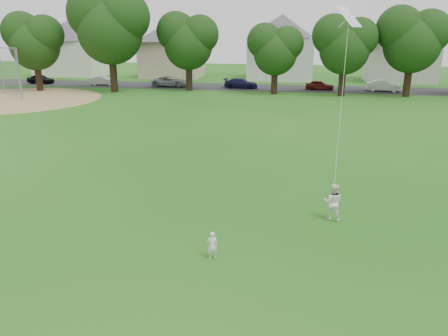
% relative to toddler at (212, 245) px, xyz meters
% --- Properties ---
extents(ground, '(160.00, 160.00, 0.00)m').
position_rel_toddler_xyz_m(ground, '(-0.70, 0.09, -0.46)').
color(ground, '#145413').
rests_on(ground, ground).
extents(street, '(90.00, 7.00, 0.01)m').
position_rel_toddler_xyz_m(street, '(-0.70, 42.09, -0.45)').
color(street, '#2D2D30').
rests_on(street, ground).
extents(dirt_infield, '(18.00, 18.00, 0.02)m').
position_rel_toddler_xyz_m(dirt_infield, '(-26.70, 28.09, -0.45)').
color(dirt_infield, '#9E7F51').
rests_on(dirt_infield, ground).
extents(toddler, '(0.39, 0.32, 0.91)m').
position_rel_toddler_xyz_m(toddler, '(0.00, 0.00, 0.00)').
color(toddler, white).
rests_on(toddler, ground).
extents(older_boy, '(0.75, 0.62, 1.42)m').
position_rel_toddler_xyz_m(older_boy, '(3.81, 3.65, 0.25)').
color(older_boy, white).
rests_on(older_boy, ground).
extents(kite, '(1.16, 1.55, 6.72)m').
position_rel_toddler_xyz_m(kite, '(3.91, 4.57, 3.67)').
color(kite, white).
rests_on(kite, ground).
extents(tree_row, '(80.54, 9.23, 11.68)m').
position_rel_toddler_xyz_m(tree_row, '(0.58, 36.37, 5.97)').
color(tree_row, black).
rests_on(tree_row, ground).
extents(parked_cars, '(46.82, 2.18, 1.27)m').
position_rel_toddler_xyz_m(parked_cars, '(-9.20, 41.09, 0.15)').
color(parked_cars, black).
rests_on(parked_cars, ground).
extents(house_row, '(77.19, 14.11, 10.43)m').
position_rel_toddler_xyz_m(house_row, '(-1.32, 52.09, 4.65)').
color(house_row, white).
rests_on(house_row, ground).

